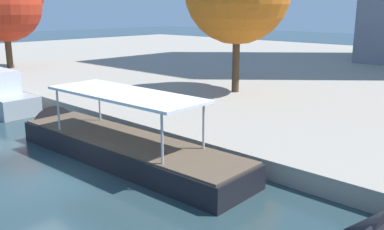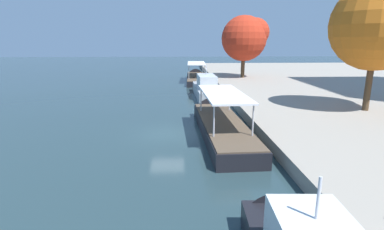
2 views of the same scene
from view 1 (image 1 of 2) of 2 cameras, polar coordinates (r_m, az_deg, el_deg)
ground_plane at (r=17.88m, az=-20.13°, el=-8.62°), size 220.00×220.00×0.00m
dock_promenade at (r=44.12m, az=23.17°, el=4.84°), size 120.00×55.00×0.83m
tour_boat_2 at (r=19.97m, az=-10.57°, el=-4.32°), size 13.86×3.43×4.18m
tree_2 at (r=46.69m, az=-23.66°, el=13.76°), size 7.17×7.50×9.74m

